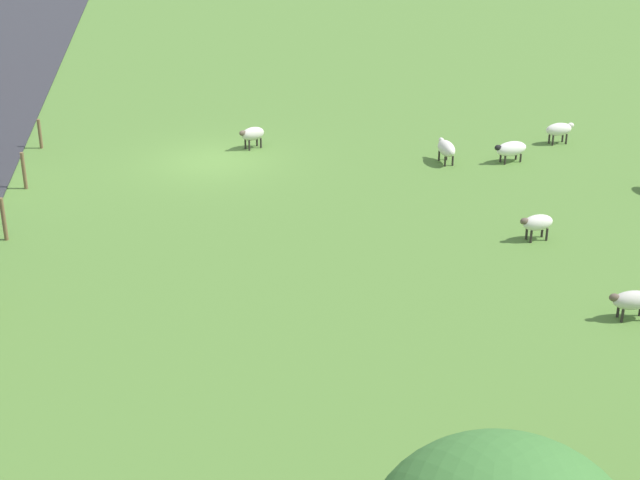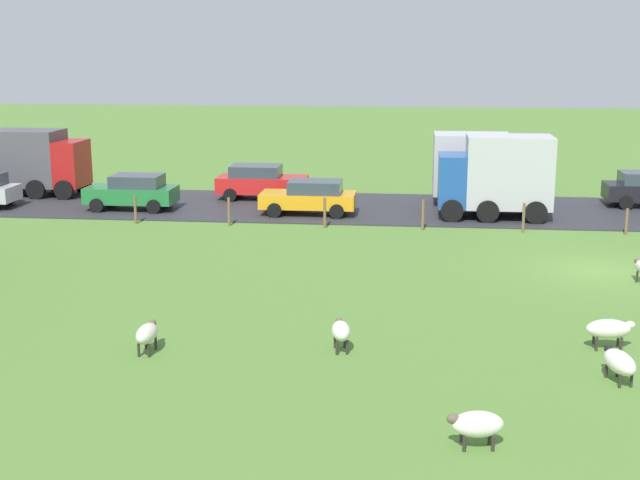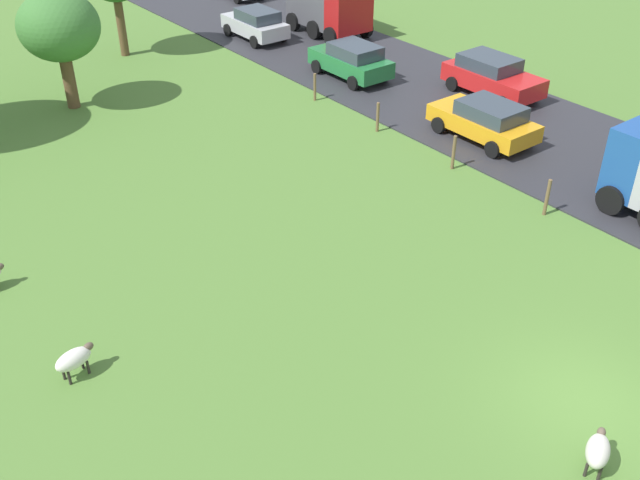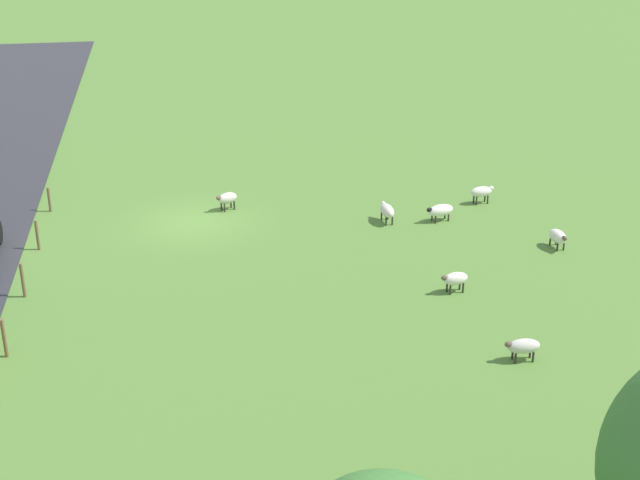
# 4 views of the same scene
# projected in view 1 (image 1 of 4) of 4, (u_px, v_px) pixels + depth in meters

# --- Properties ---
(ground_plane) EXTENTS (160.00, 160.00, 0.00)m
(ground_plane) POSITION_uv_depth(u_px,v_px,m) (213.00, 161.00, 33.79)
(ground_plane) COLOR #517A33
(sheep_0) EXTENTS (1.14, 0.48, 0.74)m
(sheep_0) POSITION_uv_depth(u_px,v_px,m) (632.00, 300.00, 23.19)
(sheep_0) COLOR beige
(sheep_0) RESTS_ON ground_plane
(sheep_1) EXTENTS (1.16, 0.63, 0.78)m
(sheep_1) POSITION_uv_depth(u_px,v_px,m) (559.00, 129.00, 35.32)
(sheep_1) COLOR silver
(sheep_1) RESTS_ON ground_plane
(sheep_2) EXTENTS (1.07, 0.62, 0.76)m
(sheep_2) POSITION_uv_depth(u_px,v_px,m) (537.00, 223.00, 27.44)
(sheep_2) COLOR silver
(sheep_2) RESTS_ON ground_plane
(sheep_3) EXTENTS (1.31, 0.80, 0.74)m
(sheep_3) POSITION_uv_depth(u_px,v_px,m) (511.00, 149.00, 33.51)
(sheep_3) COLOR white
(sheep_3) RESTS_ON ground_plane
(sheep_5) EXTENTS (0.59, 1.25, 0.79)m
(sheep_5) POSITION_uv_depth(u_px,v_px,m) (446.00, 148.00, 33.41)
(sheep_5) COLOR silver
(sheep_5) RESTS_ON ground_plane
(sheep_6) EXTENTS (1.05, 0.85, 0.79)m
(sheep_6) POSITION_uv_depth(u_px,v_px,m) (252.00, 134.00, 34.84)
(sheep_6) COLOR beige
(sheep_6) RESTS_ON ground_plane
(fence_post_0) EXTENTS (0.12, 0.12, 1.08)m
(fence_post_0) POSITION_uv_depth(u_px,v_px,m) (40.00, 134.00, 34.86)
(fence_post_0) COLOR brown
(fence_post_0) RESTS_ON ground_plane
(fence_post_1) EXTENTS (0.12, 0.12, 1.23)m
(fence_post_1) POSITION_uv_depth(u_px,v_px,m) (24.00, 171.00, 31.12)
(fence_post_1) COLOR brown
(fence_post_1) RESTS_ON ground_plane
(fence_post_2) EXTENTS (0.12, 0.12, 1.28)m
(fence_post_2) POSITION_uv_depth(u_px,v_px,m) (4.00, 219.00, 27.40)
(fence_post_2) COLOR brown
(fence_post_2) RESTS_ON ground_plane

